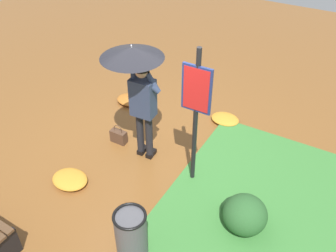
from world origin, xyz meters
TOP-DOWN VIEW (x-y plane):
  - ground_plane at (0.00, 0.00)m, footprint 18.00×18.00m
  - grass_verge at (-3.13, 0.46)m, footprint 4.80×4.00m
  - person_with_umbrella at (0.12, 0.10)m, footprint 0.96×0.96m
  - info_sign_post at (-0.93, 0.21)m, footprint 0.44×0.07m
  - handbag at (0.66, 0.03)m, footprint 0.30×0.14m
  - trash_bin at (-0.92, 1.86)m, footprint 0.42×0.42m
  - shrub_cluster at (-1.95, 0.68)m, footprint 0.67×0.61m
  - leaf_pile_near_person at (0.72, 1.26)m, footprint 0.60×0.48m
  - leaf_pile_by_bench at (1.24, -1.15)m, footprint 0.57×0.46m
  - leaf_pile_far_path at (-0.77, -1.52)m, footprint 0.55×0.44m

SIDE VIEW (x-z plane):
  - ground_plane at x=0.00m, z-range 0.00..0.00m
  - grass_verge at x=-3.13m, z-range 0.00..0.05m
  - leaf_pile_far_path at x=-0.77m, z-range 0.00..0.12m
  - leaf_pile_by_bench at x=1.24m, z-range 0.00..0.13m
  - leaf_pile_near_person at x=0.72m, z-range 0.00..0.13m
  - handbag at x=0.66m, z-range -0.06..0.31m
  - shrub_cluster at x=-1.95m, z-range -0.02..0.53m
  - trash_bin at x=-0.92m, z-range 0.00..0.84m
  - info_sign_post at x=-0.93m, z-range 0.29..2.59m
  - person_with_umbrella at x=0.12m, z-range 0.53..2.57m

